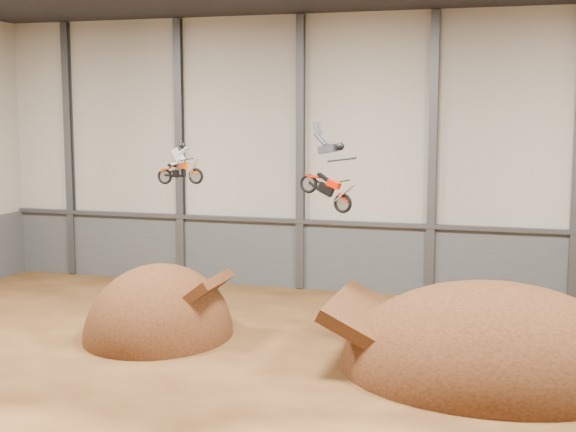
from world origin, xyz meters
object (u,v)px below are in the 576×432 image
(fmx_rider_b, at_px, (322,167))
(landing_ramp, at_px, (491,370))
(fmx_rider_a, at_px, (180,162))
(takeoff_ramp, at_px, (160,336))

(fmx_rider_b, bearing_deg, landing_ramp, 8.07)
(landing_ramp, xyz_separation_m, fmx_rider_a, (-12.30, 0.86, 7.19))
(fmx_rider_b, bearing_deg, fmx_rider_a, -165.65)
(fmx_rider_a, xyz_separation_m, fmx_rider_b, (5.84, -0.07, -0.08))
(takeoff_ramp, height_order, landing_ramp, landing_ramp)
(takeoff_ramp, distance_m, fmx_rider_b, 9.85)
(landing_ramp, height_order, fmx_rider_b, fmx_rider_b)
(landing_ramp, relative_size, fmx_rider_a, 5.44)
(landing_ramp, bearing_deg, takeoff_ramp, 177.08)
(takeoff_ramp, xyz_separation_m, fmx_rider_b, (6.82, 0.11, 7.10))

